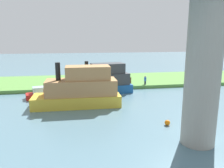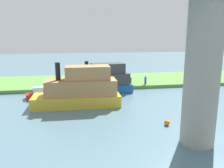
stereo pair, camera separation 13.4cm
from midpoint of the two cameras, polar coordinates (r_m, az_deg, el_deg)
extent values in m
plane|color=slate|center=(33.47, -0.70, -1.58)|extent=(160.00, 160.00, 0.00)
cube|color=#5B9342|center=(39.22, -2.04, 0.80)|extent=(80.00, 12.00, 0.50)
cylinder|color=#9E998E|center=(16.99, 22.23, 2.64)|extent=(2.46, 2.46, 10.69)
cylinder|color=#2D334C|center=(35.46, 8.62, 0.34)|extent=(0.29, 0.29, 0.55)
cylinder|color=blue|center=(35.35, 8.65, 1.25)|extent=(0.37, 0.37, 0.60)
sphere|color=tan|center=(35.27, 8.67, 1.92)|extent=(0.24, 0.24, 0.24)
cylinder|color=brown|center=(35.66, 4.95, 0.87)|extent=(0.20, 0.20, 1.01)
cube|color=#195199|center=(31.58, -3.04, -1.30)|extent=(9.38, 4.41, 1.20)
cube|color=#33383D|center=(31.42, -2.19, 1.26)|extent=(7.55, 3.82, 1.60)
cube|color=#33383D|center=(31.38, -0.98, 4.03)|extent=(4.82, 2.98, 1.40)
cylinder|color=black|center=(30.58, -6.37, 4.13)|extent=(0.50, 0.50, 1.80)
cube|color=#D84C2D|center=(30.81, -7.37, 0.29)|extent=(1.87, 2.04, 0.90)
cube|color=red|center=(30.60, -16.73, -2.71)|extent=(4.80, 2.70, 0.71)
cube|color=silver|center=(30.36, -17.95, -1.43)|extent=(1.90, 1.66, 0.81)
cube|color=gold|center=(26.15, -8.83, -4.11)|extent=(9.96, 3.48, 1.32)
cube|color=#B27F4C|center=(25.77, -7.72, -0.78)|extent=(7.97, 3.11, 1.76)
cube|color=#B27F4C|center=(25.48, -6.09, 2.90)|extent=(5.00, 2.60, 1.54)
cylinder|color=black|center=(25.53, -13.53, 3.15)|extent=(0.55, 0.55, 1.98)
cube|color=#D84C2D|center=(26.02, -14.74, -1.82)|extent=(1.80, 2.01, 0.99)
sphere|color=orange|center=(21.01, 14.04, -9.58)|extent=(0.50, 0.50, 0.50)
camera|label=1|loc=(0.07, -89.86, 0.03)|focal=35.80mm
camera|label=2|loc=(0.07, 90.14, -0.03)|focal=35.80mm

